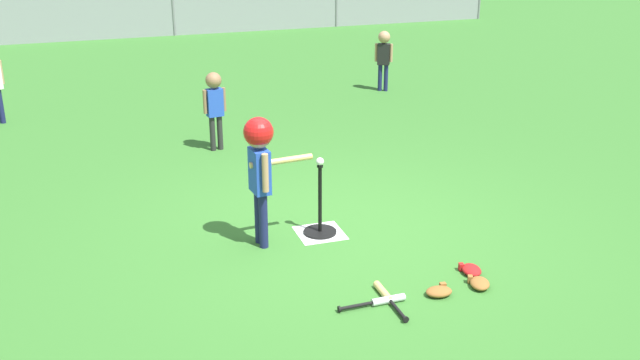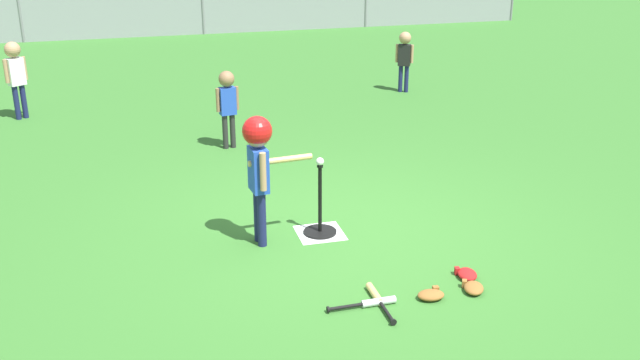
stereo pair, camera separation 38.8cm
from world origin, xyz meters
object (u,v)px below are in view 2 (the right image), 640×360
(fielder_near_right, at_px, (227,99))
(spare_bat_wood, at_px, (377,298))
(fielder_deep_left, at_px, (404,54))
(spare_bat_silver, at_px, (371,303))
(glove_near_bats, at_px, (431,295))
(batter_child, at_px, (259,154))
(glove_tossed_aside, at_px, (473,288))
(glove_by_plate, at_px, (467,274))
(fielder_near_left, at_px, (15,70))
(baseball_on_tee, at_px, (320,161))
(batting_tee, at_px, (320,222))

(fielder_near_right, xyz_separation_m, spare_bat_wood, (0.58, -4.15, -0.62))
(fielder_deep_left, xyz_separation_m, spare_bat_silver, (-2.71, -6.38, -0.61))
(fielder_near_right, xyz_separation_m, glove_near_bats, (1.01, -4.23, -0.61))
(fielder_deep_left, relative_size, glove_near_bats, 4.34)
(batter_child, height_order, glove_tossed_aside, batter_child)
(glove_by_plate, xyz_separation_m, glove_near_bats, (-0.43, -0.25, 0.00))
(fielder_near_left, bearing_deg, baseball_on_tee, -57.03)
(fielder_near_right, distance_m, fielder_deep_left, 3.88)
(batter_child, xyz_separation_m, fielder_near_right, (0.12, 2.86, -0.23))
(glove_tossed_aside, bearing_deg, spare_bat_wood, 175.82)
(batter_child, relative_size, fielder_deep_left, 1.24)
(batting_tee, bearing_deg, batter_child, -174.09)
(fielder_deep_left, bearing_deg, fielder_near_left, -179.61)
(spare_bat_silver, height_order, glove_tossed_aside, glove_tossed_aside)
(fielder_near_left, bearing_deg, spare_bat_wood, -62.22)
(baseball_on_tee, relative_size, glove_by_plate, 0.30)
(spare_bat_wood, distance_m, glove_by_plate, 0.88)
(batter_child, bearing_deg, batting_tee, 5.91)
(fielder_near_left, distance_m, glove_by_plate, 7.42)
(batter_child, xyz_separation_m, fielder_near_left, (-2.61, 4.98, -0.15))
(baseball_on_tee, bearing_deg, fielder_deep_left, 60.95)
(fielder_deep_left, height_order, spare_bat_silver, fielder_deep_left)
(baseball_on_tee, relative_size, glove_near_bats, 0.32)
(spare_bat_wood, bearing_deg, batter_child, 118.39)
(batting_tee, relative_size, fielder_near_left, 0.62)
(fielder_near_left, xyz_separation_m, glove_tossed_aside, (4.12, -6.33, -0.69))
(batter_child, height_order, spare_bat_wood, batter_child)
(fielder_deep_left, bearing_deg, spare_bat_silver, -113.04)
(fielder_near_right, relative_size, spare_bat_silver, 1.77)
(batting_tee, height_order, spare_bat_wood, batting_tee)
(batter_child, relative_size, spare_bat_silver, 2.16)
(fielder_near_right, height_order, fielder_deep_left, fielder_near_right)
(glove_near_bats, bearing_deg, batter_child, 129.57)
(glove_by_plate, bearing_deg, fielder_near_left, 124.33)
(fielder_deep_left, distance_m, fielder_near_left, 5.95)
(fielder_deep_left, height_order, glove_by_plate, fielder_deep_left)
(fielder_near_left, relative_size, glove_near_bats, 4.91)
(spare_bat_silver, height_order, spare_bat_wood, same)
(batting_tee, distance_m, fielder_deep_left, 5.70)
(fielder_near_left, relative_size, glove_tossed_aside, 4.24)
(fielder_deep_left, relative_size, spare_bat_silver, 1.74)
(baseball_on_tee, relative_size, spare_bat_wood, 0.13)
(batting_tee, height_order, glove_by_plate, batting_tee)
(spare_bat_silver, relative_size, glove_by_plate, 2.30)
(batting_tee, xyz_separation_m, glove_near_bats, (0.55, -1.43, -0.08))
(baseball_on_tee, xyz_separation_m, glove_tossed_aside, (0.93, -1.41, -0.70))
(fielder_deep_left, bearing_deg, batter_child, -123.64)
(glove_tossed_aside, bearing_deg, fielder_near_right, 108.24)
(glove_near_bats, bearing_deg, spare_bat_wood, 170.03)
(spare_bat_silver, height_order, glove_near_bats, glove_near_bats)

